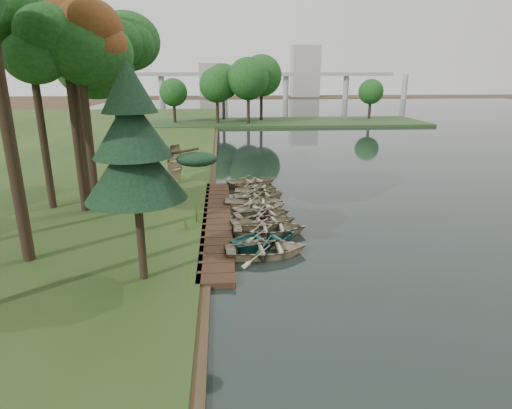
{
  "coord_description": "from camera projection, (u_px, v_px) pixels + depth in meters",
  "views": [
    {
      "loc": [
        -1.22,
        -23.2,
        8.18
      ],
      "look_at": [
        0.61,
        -0.35,
        1.15
      ],
      "focal_mm": 30.0,
      "sensor_mm": 36.0,
      "label": 1
    }
  ],
  "objects": [
    {
      "name": "stored_rowboat",
      "position": [
        176.0,
        179.0,
        32.24
      ],
      "size": [
        3.49,
        3.48,
        0.6
      ],
      "primitive_type": "imported",
      "rotation": [
        3.14,
        0.0,
        0.8
      ],
      "color": "tan",
      "rests_on": "bank"
    },
    {
      "name": "tree_6",
      "position": [
        112.0,
        57.0,
        29.82
      ],
      "size": [
        4.93,
        4.93,
        11.19
      ],
      "color": "black",
      "rests_on": "bank"
    },
    {
      "name": "building_b",
      "position": [
        210.0,
        80.0,
        160.65
      ],
      "size": [
        8.0,
        8.0,
        12.0
      ],
      "primitive_type": "cube",
      "color": "#A5A5A0",
      "rests_on": "ground"
    },
    {
      "name": "reeds_1",
      "position": [
        197.0,
        213.0,
        23.51
      ],
      "size": [
        0.6,
        0.6,
        1.08
      ],
      "primitive_type": "cone",
      "color": "#3F661E",
      "rests_on": "bank"
    },
    {
      "name": "pine_tree",
      "position": [
        133.0,
        145.0,
        15.64
      ],
      "size": [
        3.8,
        3.8,
        8.44
      ],
      "color": "black",
      "rests_on": "bank"
    },
    {
      "name": "tree_4",
      "position": [
        65.0,
        46.0,
        23.02
      ],
      "size": [
        4.29,
        4.29,
        11.25
      ],
      "color": "black",
      "rests_on": "bank"
    },
    {
      "name": "rowboat_10",
      "position": [
        252.0,
        180.0,
        32.42
      ],
      "size": [
        4.43,
        3.68,
        0.79
      ],
      "primitive_type": "imported",
      "rotation": [
        0.0,
        0.0,
        1.85
      ],
      "color": "tan",
      "rests_on": "water"
    },
    {
      "name": "rowboat_2",
      "position": [
        270.0,
        227.0,
        22.47
      ],
      "size": [
        3.94,
        2.84,
        0.81
      ],
      "primitive_type": "imported",
      "rotation": [
        0.0,
        0.0,
        1.56
      ],
      "color": "tan",
      "rests_on": "water"
    },
    {
      "name": "rowboat_4",
      "position": [
        263.0,
        213.0,
        24.96
      ],
      "size": [
        3.9,
        3.17,
        0.71
      ],
      "primitive_type": "imported",
      "rotation": [
        0.0,
        0.0,
        1.8
      ],
      "color": "tan",
      "rests_on": "water"
    },
    {
      "name": "far_trees",
      "position": [
        256.0,
        85.0,
        70.73
      ],
      "size": [
        45.6,
        5.6,
        8.8
      ],
      "color": "black",
      "rests_on": "peninsula"
    },
    {
      "name": "tree_3",
      "position": [
        29.0,
        38.0,
        23.47
      ],
      "size": [
        4.44,
        4.44,
        11.75
      ],
      "color": "black",
      "rests_on": "bank"
    },
    {
      "name": "ground",
      "position": [
        245.0,
        222.0,
        24.6
      ],
      "size": [
        300.0,
        300.0,
        0.0
      ],
      "primitive_type": "plane",
      "color": "#3D2F1D"
    },
    {
      "name": "reeds_0",
      "position": [
        188.0,
        221.0,
        22.52
      ],
      "size": [
        0.6,
        0.6,
        0.92
      ],
      "primitive_type": "cone",
      "color": "#3F661E",
      "rests_on": "bank"
    },
    {
      "name": "building_a",
      "position": [
        305.0,
        71.0,
        157.68
      ],
      "size": [
        10.0,
        8.0,
        18.0
      ],
      "primitive_type": "cube",
      "color": "#A5A5A0",
      "rests_on": "ground"
    },
    {
      "name": "rowboat_0",
      "position": [
        267.0,
        247.0,
        19.83
      ],
      "size": [
        4.1,
        3.09,
        0.8
      ],
      "primitive_type": "imported",
      "rotation": [
        0.0,
        0.0,
        1.66
      ],
      "color": "tan",
      "rests_on": "water"
    },
    {
      "name": "reeds_3",
      "position": [
        178.0,
        172.0,
        33.16
      ],
      "size": [
        0.6,
        0.6,
        1.11
      ],
      "primitive_type": "cone",
      "color": "#3F661E",
      "rests_on": "bank"
    },
    {
      "name": "rowboat_7",
      "position": [
        259.0,
        194.0,
        28.76
      ],
      "size": [
        3.9,
        3.11,
        0.72
      ],
      "primitive_type": "imported",
      "rotation": [
        0.0,
        0.0,
        1.76
      ],
      "color": "tan",
      "rests_on": "water"
    },
    {
      "name": "reeds_2",
      "position": [
        147.0,
        203.0,
        25.62
      ],
      "size": [
        0.6,
        0.6,
        0.9
      ],
      "primitive_type": "cone",
      "color": "#3F661E",
      "rests_on": "bank"
    },
    {
      "name": "rowboat_5",
      "position": [
        261.0,
        206.0,
        26.12
      ],
      "size": [
        4.29,
        3.76,
        0.74
      ],
      "primitive_type": "imported",
      "rotation": [
        0.0,
        0.0,
        1.98
      ],
      "color": "tan",
      "rests_on": "water"
    },
    {
      "name": "rowboat_8",
      "position": [
        257.0,
        190.0,
        29.89
      ],
      "size": [
        3.41,
        2.6,
        0.66
      ],
      "primitive_type": "imported",
      "rotation": [
        0.0,
        0.0,
        1.47
      ],
      "color": "tan",
      "rests_on": "water"
    },
    {
      "name": "bridge",
      "position": [
        262.0,
        77.0,
        137.83
      ],
      "size": [
        95.9,
        4.0,
        8.6
      ],
      "color": "#A5A5A0",
      "rests_on": "ground"
    },
    {
      "name": "rowboat_1",
      "position": [
        266.0,
        238.0,
        21.15
      ],
      "size": [
        4.22,
        3.71,
        0.73
      ],
      "primitive_type": "imported",
      "rotation": [
        0.0,
        0.0,
        1.99
      ],
      "color": "#29726A",
      "rests_on": "water"
    },
    {
      "name": "tree_5",
      "position": [
        66.0,
        10.0,
        24.8
      ],
      "size": [
        5.29,
        5.29,
        13.75
      ],
      "color": "black",
      "rests_on": "bank"
    },
    {
      "name": "peninsula",
      "position": [
        276.0,
        122.0,
        72.8
      ],
      "size": [
        50.0,
        14.0,
        0.45
      ],
      "primitive_type": "cube",
      "color": "#27421D",
      "rests_on": "ground"
    },
    {
      "name": "rowboat_9",
      "position": [
        257.0,
        185.0,
        31.15
      ],
      "size": [
        3.83,
        3.36,
        0.66
      ],
      "primitive_type": "imported",
      "rotation": [
        0.0,
        0.0,
        1.15
      ],
      "color": "tan",
      "rests_on": "water"
    },
    {
      "name": "boardwalk",
      "position": [
        217.0,
        220.0,
        24.44
      ],
      "size": [
        1.6,
        16.0,
        0.3
      ],
      "primitive_type": "cube",
      "color": "#352114",
      "rests_on": "ground"
    },
    {
      "name": "rowboat_3",
      "position": [
        264.0,
        220.0,
        23.59
      ],
      "size": [
        4.14,
        3.3,
        0.77
      ],
      "primitive_type": "imported",
      "rotation": [
        0.0,
        0.0,
        1.76
      ],
      "color": "tan",
      "rests_on": "water"
    },
    {
      "name": "tree_2",
      "position": [
        78.0,
        38.0,
        22.85
      ],
      "size": [
        3.79,
        3.79,
        11.49
      ],
      "color": "black",
      "rests_on": "bank"
    },
    {
      "name": "rowboat_6",
      "position": [
        254.0,
        201.0,
        27.22
      ],
      "size": [
        3.89,
        2.87,
        0.78
      ],
      "primitive_type": "imported",
      "rotation": [
        0.0,
        0.0,
        1.52
      ],
      "color": "tan",
      "rests_on": "water"
    }
  ]
}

